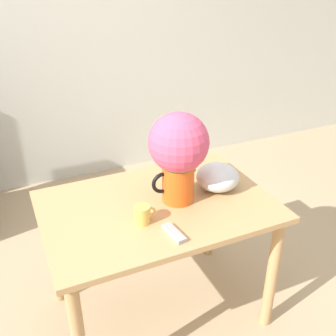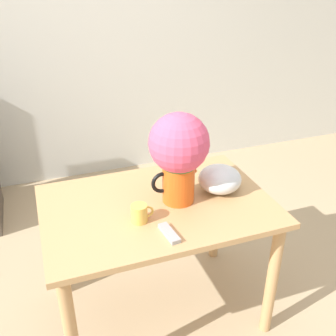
{
  "view_description": "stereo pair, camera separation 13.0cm",
  "coord_description": "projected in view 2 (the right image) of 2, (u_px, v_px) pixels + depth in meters",
  "views": [
    {
      "loc": [
        -0.47,
        -1.37,
        1.8
      ],
      "look_at": [
        0.21,
        0.15,
        0.93
      ],
      "focal_mm": 42.0,
      "sensor_mm": 36.0,
      "label": 1
    },
    {
      "loc": [
        -0.35,
        -1.42,
        1.8
      ],
      "look_at": [
        0.21,
        0.15,
        0.93
      ],
      "focal_mm": 42.0,
      "sensor_mm": 36.0,
      "label": 2
    }
  ],
  "objects": [
    {
      "name": "flower_vase",
      "position": [
        179.0,
        151.0,
        1.86
      ],
      "size": [
        0.29,
        0.29,
        0.46
      ],
      "color": "#E05619",
      "rests_on": "table"
    },
    {
      "name": "table",
      "position": [
        158.0,
        222.0,
        2.01
      ],
      "size": [
        1.14,
        0.77,
        0.73
      ],
      "color": "tan",
      "rests_on": "ground_plane"
    },
    {
      "name": "coffee_mug",
      "position": [
        140.0,
        213.0,
        1.8
      ],
      "size": [
        0.11,
        0.08,
        0.09
      ],
      "color": "gold",
      "rests_on": "table"
    },
    {
      "name": "wall_back",
      "position": [
        66.0,
        31.0,
        3.17
      ],
      "size": [
        8.0,
        0.05,
        2.6
      ],
      "color": "silver",
      "rests_on": "ground_plane"
    },
    {
      "name": "remote_control",
      "position": [
        169.0,
        233.0,
        1.73
      ],
      "size": [
        0.06,
        0.15,
        0.02
      ],
      "color": "#999999",
      "rests_on": "table"
    },
    {
      "name": "white_bowl",
      "position": [
        220.0,
        179.0,
        2.03
      ],
      "size": [
        0.22,
        0.22,
        0.14
      ],
      "color": "silver",
      "rests_on": "table"
    }
  ]
}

